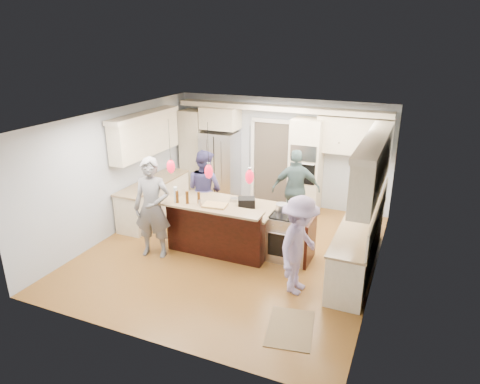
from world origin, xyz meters
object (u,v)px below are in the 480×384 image
object	(u,v)px
person_bar_end	(152,208)
person_far_left	(205,189)
kitchen_island	(224,225)
island_range	(291,237)
refrigerator	(220,166)

from	to	relation	value
person_bar_end	person_far_left	bearing A→B (deg)	66.89
kitchen_island	island_range	size ratio (longest dim) A/B	2.28
refrigerator	kitchen_island	distance (m)	2.91
island_range	person_bar_end	bearing A→B (deg)	-160.24
kitchen_island	person_far_left	xyz separation A→B (m)	(-0.83, 0.78, 0.41)
island_range	person_bar_end	xyz separation A→B (m)	(-2.52, -0.91, 0.54)
refrigerator	island_range	size ratio (longest dim) A/B	1.96
kitchen_island	person_far_left	distance (m)	1.21
kitchen_island	island_range	distance (m)	1.41
island_range	person_far_left	distance (m)	2.38
person_bar_end	refrigerator	bearing A→B (deg)	80.29
island_range	person_far_left	bearing A→B (deg)	162.55
refrigerator	person_bar_end	distance (m)	3.40
refrigerator	island_range	bearing A→B (deg)	-42.59
person_bar_end	person_far_left	size ratio (longest dim) A/B	1.11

